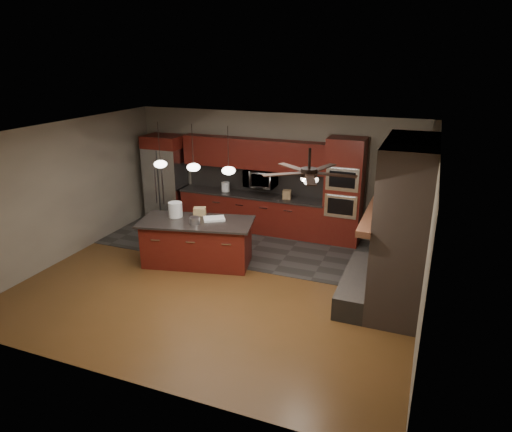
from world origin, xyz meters
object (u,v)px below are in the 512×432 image
at_px(white_bucket, 175,210).
at_px(paint_tray, 214,219).
at_px(counter_bucket, 225,187).
at_px(counter_box, 287,194).
at_px(refrigerator, 166,178).
at_px(microwave, 261,178).
at_px(kitchen_island, 197,242).
at_px(paint_can, 195,220).
at_px(cardboard_box, 200,211).
at_px(oven_tower, 344,192).

relative_size(white_bucket, paint_tray, 0.73).
relative_size(counter_bucket, counter_box, 1.08).
bearing_deg(refrigerator, microwave, 3.01).
xyz_separation_m(kitchen_island, paint_tray, (0.30, 0.20, 0.48)).
height_order(white_bucket, counter_box, white_bucket).
height_order(paint_can, counter_bucket, counter_bucket).
height_order(paint_tray, cardboard_box, cardboard_box).
height_order(microwave, cardboard_box, microwave).
xyz_separation_m(white_bucket, counter_bucket, (0.14, 2.09, -0.06)).
height_order(kitchen_island, paint_tray, paint_tray).
distance_m(kitchen_island, counter_box, 2.50).
distance_m(paint_tray, cardboard_box, 0.43).
relative_size(oven_tower, paint_can, 11.53).
bearing_deg(white_bucket, counter_bucket, 86.17).
bearing_deg(refrigerator, paint_tray, -39.86).
xyz_separation_m(kitchen_island, counter_bucket, (-0.37, 2.18, 0.55)).
bearing_deg(paint_can, white_bucket, 157.38).
bearing_deg(counter_bucket, microwave, 3.21).
bearing_deg(refrigerator, counter_bucket, 2.90).
bearing_deg(cardboard_box, microwave, 50.08).
relative_size(refrigerator, counter_box, 10.56).
height_order(microwave, refrigerator, refrigerator).
distance_m(oven_tower, paint_can, 3.38).
relative_size(kitchen_island, white_bucket, 8.02).
height_order(oven_tower, counter_box, oven_tower).
relative_size(cardboard_box, counter_bucket, 1.12).
distance_m(cardboard_box, counter_box, 2.21).
bearing_deg(oven_tower, white_bucket, -145.24).
xyz_separation_m(microwave, cardboard_box, (-0.62, -1.88, -0.30)).
relative_size(oven_tower, counter_bucket, 10.66).
height_order(oven_tower, kitchen_island, oven_tower).
bearing_deg(refrigerator, counter_box, 0.56).
relative_size(oven_tower, cardboard_box, 9.54).
bearing_deg(oven_tower, cardboard_box, -144.92).
xyz_separation_m(refrigerator, cardboard_box, (1.87, -1.75, -0.09)).
bearing_deg(counter_box, kitchen_island, -129.36).
xyz_separation_m(oven_tower, cardboard_box, (-2.60, -1.82, -0.19)).
distance_m(oven_tower, counter_box, 1.31).
bearing_deg(white_bucket, oven_tower, 34.76).
xyz_separation_m(white_bucket, counter_box, (1.72, 2.04, -0.07)).
bearing_deg(microwave, paint_tray, -96.28).
bearing_deg(paint_can, oven_tower, 43.51).
relative_size(white_bucket, paint_can, 1.46).
relative_size(kitchen_island, counter_bucket, 10.80).
distance_m(paint_can, paint_tray, 0.43).
bearing_deg(paint_can, refrigerator, 132.04).
bearing_deg(microwave, counter_box, -8.32).
xyz_separation_m(oven_tower, refrigerator, (-4.47, -0.07, -0.10)).
bearing_deg(paint_tray, white_bucket, 155.61).
bearing_deg(oven_tower, kitchen_island, -139.05).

